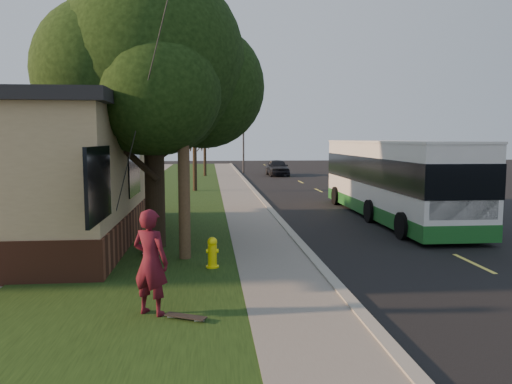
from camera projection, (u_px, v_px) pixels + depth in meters
ground at (318, 267)px, 12.27m from camera, size 120.00×120.00×0.00m
road at (357, 209)px, 22.54m from camera, size 8.00×80.00×0.01m
curb at (269, 209)px, 22.16m from camera, size 0.25×80.00×0.12m
sidewalk at (247, 209)px, 22.07m from camera, size 2.00×80.00×0.08m
grass_verge at (167, 211)px, 21.75m from camera, size 5.00×80.00×0.07m
fire_hydrant at (212, 253)px, 11.98m from camera, size 0.32×0.32×0.74m
utility_pole at (182, 79)px, 12.45m from camera, size 2.86×3.21×9.07m
leafy_tree at (154, 67)px, 13.95m from camera, size 6.30×6.00×7.80m
bare_tree_near at (195, 156)px, 29.53m from camera, size 1.38×1.21×4.31m
bare_tree_far at (205, 153)px, 41.48m from camera, size 1.38×1.21×4.03m
traffic_signal at (243, 139)px, 45.64m from camera, size 0.18×0.22×5.50m
transit_bus at (392, 177)px, 19.71m from camera, size 2.62×11.36×3.08m
skateboarder at (151, 262)px, 8.72m from camera, size 0.82×0.72×1.88m
skateboard_main at (149, 254)px, 13.13m from camera, size 0.54×0.79×0.07m
skateboard_spare at (186, 317)px, 8.54m from camera, size 0.75×0.49×0.07m
dumpster at (6, 214)px, 16.53m from camera, size 1.68×1.48×1.26m
distant_car at (277, 167)px, 42.67m from camera, size 1.72×4.17×1.41m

